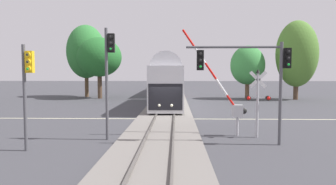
{
  "coord_description": "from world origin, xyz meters",
  "views": [
    {
      "loc": [
        0.85,
        -23.47,
        3.63
      ],
      "look_at": [
        0.19,
        1.37,
        2.0
      ],
      "focal_mm": 32.05,
      "sensor_mm": 36.0,
      "label": 1
    }
  ],
  "objects_px": {
    "commuter_train": "(171,78)",
    "oak_behind_train": "(99,57)",
    "crossing_gate_near": "(231,101)",
    "crossing_signal_mast": "(258,96)",
    "traffic_signal_near_right": "(253,67)",
    "traffic_signal_median": "(109,66)",
    "oak_far_right": "(248,65)",
    "traffic_signal_near_left": "(27,80)",
    "pine_left_background": "(86,52)",
    "maple_right_background": "(297,54)"
  },
  "relations": [
    {
      "from": "traffic_signal_near_left",
      "to": "traffic_signal_near_right",
      "type": "relative_size",
      "value": 0.95
    },
    {
      "from": "oak_behind_train",
      "to": "traffic_signal_near_left",
      "type": "bearing_deg",
      "value": -82.1
    },
    {
      "from": "oak_behind_train",
      "to": "crossing_signal_mast",
      "type": "bearing_deg",
      "value": -58.88
    },
    {
      "from": "crossing_gate_near",
      "to": "oak_behind_train",
      "type": "height_order",
      "value": "oak_behind_train"
    },
    {
      "from": "traffic_signal_near_left",
      "to": "pine_left_background",
      "type": "relative_size",
      "value": 0.46
    },
    {
      "from": "commuter_train",
      "to": "traffic_signal_median",
      "type": "bearing_deg",
      "value": -94.13
    },
    {
      "from": "traffic_signal_near_right",
      "to": "pine_left_background",
      "type": "relative_size",
      "value": 0.48
    },
    {
      "from": "maple_right_background",
      "to": "oak_behind_train",
      "type": "distance_m",
      "value": 27.12
    },
    {
      "from": "pine_left_background",
      "to": "oak_far_right",
      "type": "xyz_separation_m",
      "value": [
        23.48,
        -3.08,
        -2.12
      ]
    },
    {
      "from": "crossing_signal_mast",
      "to": "maple_right_background",
      "type": "height_order",
      "value": "maple_right_background"
    },
    {
      "from": "crossing_gate_near",
      "to": "pine_left_background",
      "type": "xyz_separation_m",
      "value": [
        -16.71,
        27.89,
        4.77
      ]
    },
    {
      "from": "crossing_signal_mast",
      "to": "traffic_signal_median",
      "type": "height_order",
      "value": "traffic_signal_median"
    },
    {
      "from": "oak_behind_train",
      "to": "maple_right_background",
      "type": "bearing_deg",
      "value": -2.51
    },
    {
      "from": "crossing_signal_mast",
      "to": "traffic_signal_near_right",
      "type": "relative_size",
      "value": 0.74
    },
    {
      "from": "crossing_signal_mast",
      "to": "traffic_signal_median",
      "type": "bearing_deg",
      "value": -174.55
    },
    {
      "from": "commuter_train",
      "to": "traffic_signal_near_left",
      "type": "height_order",
      "value": "commuter_train"
    },
    {
      "from": "pine_left_background",
      "to": "oak_far_right",
      "type": "height_order",
      "value": "pine_left_background"
    },
    {
      "from": "traffic_signal_near_right",
      "to": "pine_left_background",
      "type": "height_order",
      "value": "pine_left_background"
    },
    {
      "from": "commuter_train",
      "to": "pine_left_background",
      "type": "distance_m",
      "value": 16.09
    },
    {
      "from": "traffic_signal_median",
      "to": "oak_behind_train",
      "type": "bearing_deg",
      "value": 105.38
    },
    {
      "from": "crossing_signal_mast",
      "to": "maple_right_background",
      "type": "distance_m",
      "value": 27.23
    },
    {
      "from": "crossing_gate_near",
      "to": "oak_far_right",
      "type": "distance_m",
      "value": 25.85
    },
    {
      "from": "crossing_gate_near",
      "to": "oak_behind_train",
      "type": "bearing_deg",
      "value": 119.17
    },
    {
      "from": "traffic_signal_near_right",
      "to": "oak_behind_train",
      "type": "bearing_deg",
      "value": 118.27
    },
    {
      "from": "crossing_gate_near",
      "to": "commuter_train",
      "type": "bearing_deg",
      "value": 96.2
    },
    {
      "from": "maple_right_background",
      "to": "pine_left_background",
      "type": "relative_size",
      "value": 0.98
    },
    {
      "from": "traffic_signal_median",
      "to": "pine_left_background",
      "type": "distance_m",
      "value": 30.87
    },
    {
      "from": "traffic_signal_near_right",
      "to": "oak_far_right",
      "type": "bearing_deg",
      "value": 77.21
    },
    {
      "from": "crossing_gate_near",
      "to": "oak_far_right",
      "type": "relative_size",
      "value": 0.82
    },
    {
      "from": "traffic_signal_median",
      "to": "oak_far_right",
      "type": "distance_m",
      "value": 29.33
    },
    {
      "from": "traffic_signal_near_right",
      "to": "traffic_signal_median",
      "type": "relative_size",
      "value": 0.86
    },
    {
      "from": "traffic_signal_near_left",
      "to": "traffic_signal_median",
      "type": "height_order",
      "value": "traffic_signal_median"
    },
    {
      "from": "maple_right_background",
      "to": "pine_left_background",
      "type": "xyz_separation_m",
      "value": [
        -29.82,
        4.04,
        0.62
      ]
    },
    {
      "from": "crossing_gate_near",
      "to": "maple_right_background",
      "type": "xyz_separation_m",
      "value": [
        13.11,
        23.85,
        4.15
      ]
    },
    {
      "from": "commuter_train",
      "to": "crossing_signal_mast",
      "type": "height_order",
      "value": "commuter_train"
    },
    {
      "from": "crossing_gate_near",
      "to": "crossing_signal_mast",
      "type": "height_order",
      "value": "crossing_gate_near"
    },
    {
      "from": "commuter_train",
      "to": "oak_behind_train",
      "type": "relative_size",
      "value": 7.41
    },
    {
      "from": "commuter_train",
      "to": "maple_right_background",
      "type": "height_order",
      "value": "maple_right_background"
    },
    {
      "from": "traffic_signal_near_right",
      "to": "traffic_signal_median",
      "type": "distance_m",
      "value": 7.48
    },
    {
      "from": "commuter_train",
      "to": "crossing_signal_mast",
      "type": "relative_size",
      "value": 16.64
    },
    {
      "from": "traffic_signal_near_left",
      "to": "traffic_signal_near_right",
      "type": "distance_m",
      "value": 10.77
    },
    {
      "from": "traffic_signal_near_right",
      "to": "commuter_train",
      "type": "bearing_deg",
      "value": 96.81
    },
    {
      "from": "crossing_signal_mast",
      "to": "oak_behind_train",
      "type": "bearing_deg",
      "value": 121.12
    },
    {
      "from": "traffic_signal_near_left",
      "to": "traffic_signal_median",
      "type": "bearing_deg",
      "value": 36.46
    },
    {
      "from": "traffic_signal_near_left",
      "to": "pine_left_background",
      "type": "xyz_separation_m",
      "value": [
        -6.7,
        31.49,
        3.49
      ]
    },
    {
      "from": "traffic_signal_median",
      "to": "oak_behind_train",
      "type": "relative_size",
      "value": 0.7
    },
    {
      "from": "crossing_signal_mast",
      "to": "oak_far_right",
      "type": "height_order",
      "value": "oak_far_right"
    },
    {
      "from": "maple_right_background",
      "to": "oak_behind_train",
      "type": "relative_size",
      "value": 1.24
    },
    {
      "from": "commuter_train",
      "to": "maple_right_background",
      "type": "xyz_separation_m",
      "value": [
        17.12,
        -13.04,
        3.45
      ]
    },
    {
      "from": "crossing_gate_near",
      "to": "crossing_signal_mast",
      "type": "relative_size",
      "value": 1.59
    }
  ]
}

